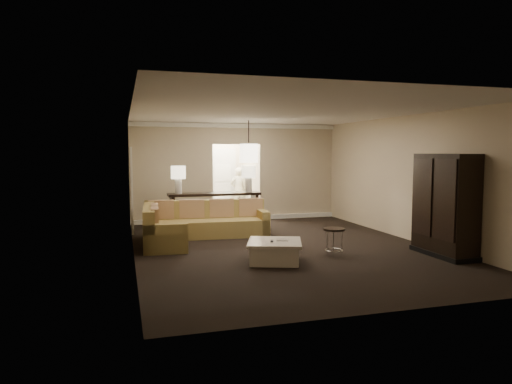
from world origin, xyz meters
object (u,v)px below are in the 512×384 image
object	(u,v)px
console_table	(214,207)
coffee_table	(275,251)
person	(238,188)
sectional_sofa	(194,225)
armoire	(445,207)
drink_table	(334,236)

from	to	relation	value
console_table	coffee_table	bearing A→B (deg)	-85.17
console_table	person	size ratio (longest dim) A/B	1.45
sectional_sofa	coffee_table	bearing A→B (deg)	-62.81
coffee_table	armoire	size ratio (longest dim) A/B	0.62
sectional_sofa	coffee_table	distance (m)	2.73
person	drink_table	bearing A→B (deg)	94.57
console_table	person	distance (m)	3.11
armoire	console_table	bearing A→B (deg)	129.36
armoire	drink_table	size ratio (longest dim) A/B	3.73
drink_table	sectional_sofa	bearing A→B (deg)	135.58
armoire	person	xyz separation A→B (m)	(-2.24, 7.17, -0.11)
drink_table	person	bearing A→B (deg)	92.17
sectional_sofa	coffee_table	size ratio (longest dim) A/B	2.46
console_table	person	xyz separation A→B (m)	(1.35, 2.79, 0.27)
console_table	sectional_sofa	bearing A→B (deg)	-117.92
drink_table	coffee_table	bearing A→B (deg)	-171.70
console_table	drink_table	xyz separation A→B (m)	(1.59, -3.75, -0.18)
sectional_sofa	drink_table	world-z (taller)	sectional_sofa
console_table	drink_table	distance (m)	4.08
person	console_table	bearing A→B (deg)	66.67
console_table	drink_table	world-z (taller)	console_table
coffee_table	console_table	distance (m)	3.96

